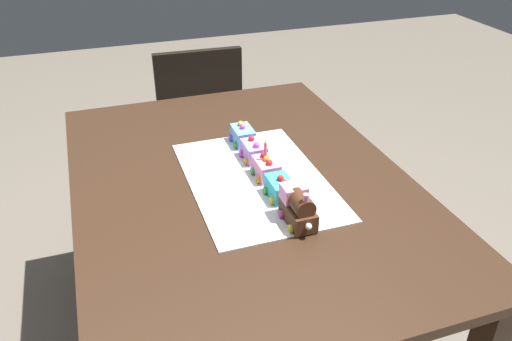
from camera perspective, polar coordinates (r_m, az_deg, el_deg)
name	(u,v)px	position (r m, az deg, el deg)	size (l,w,h in m)	color
dining_table	(242,208)	(1.64, -1.57, -4.17)	(1.40, 1.00, 0.74)	#382316
chair	(197,119)	(2.62, -6.47, 5.61)	(0.42, 0.42, 0.86)	black
cake_board	(256,180)	(1.58, 0.00, -1.00)	(0.60, 0.40, 0.00)	silver
cake_locomotive	(298,207)	(1.38, 4.66, -4.04)	(0.14, 0.08, 0.12)	#472816
cake_car_gondola_turquoise	(280,188)	(1.48, 2.70, -1.96)	(0.10, 0.08, 0.07)	#38B7C6
cake_car_caboose_bubblegum	(266,168)	(1.58, 1.14, 0.25)	(0.10, 0.08, 0.07)	pink
cake_car_tanker_lavender	(254,151)	(1.67, -0.23, 2.16)	(0.10, 0.08, 0.07)	#AD84E0
cake_car_flatbed_sky_blue	(243,135)	(1.77, -1.46, 3.88)	(0.10, 0.08, 0.07)	#669EEA
birthday_candle	(265,147)	(1.55, 1.05, 2.56)	(0.01, 0.01, 0.05)	#F24C59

